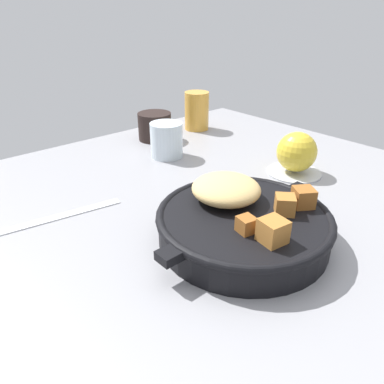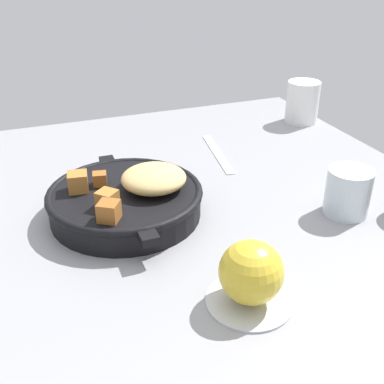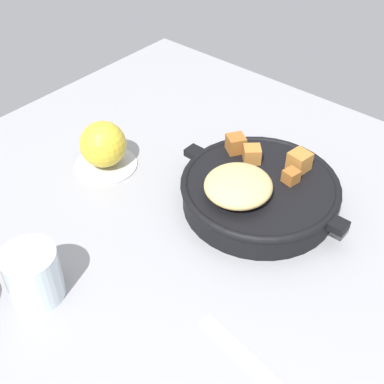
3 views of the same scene
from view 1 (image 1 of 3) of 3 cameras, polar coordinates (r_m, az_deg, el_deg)
name	(u,v)px [view 1 (image 1 of 3)]	position (r cm, az deg, el deg)	size (l,w,h in cm)	color
ground_plane	(207,214)	(59.44, 2.42, -3.46)	(96.65, 87.83, 2.40)	gray
cast_iron_skillet	(242,221)	(50.14, 7.89, -4.46)	(28.12, 23.80, 7.73)	black
saucer_plate	(294,172)	(73.65, 15.70, 3.10)	(10.41, 10.41, 0.60)	#B7BABF
red_apple	(297,152)	(72.16, 16.10, 6.07)	(7.58, 7.58, 7.58)	gold
butter_knife	(60,216)	(59.72, -19.96, -3.55)	(19.14, 1.60, 0.36)	silver
juice_glass_amber	(197,111)	(96.78, 0.75, 12.62)	(6.28, 6.28, 9.64)	gold
coffee_mug_dark	(155,126)	(89.42, -5.86, 10.21)	(7.97, 7.97, 6.49)	black
water_glass_short	(166,140)	(78.21, -4.02, 8.14)	(6.89, 6.89, 7.36)	silver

